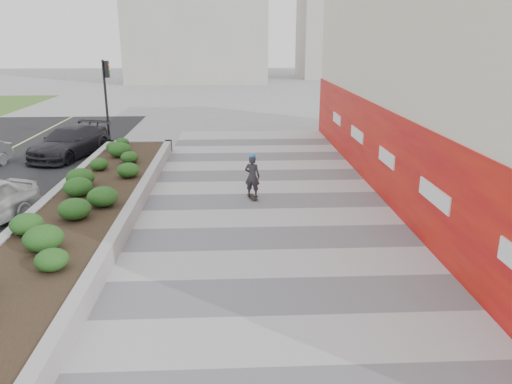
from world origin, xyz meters
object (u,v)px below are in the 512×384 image
traffic_signal_near (107,90)px  skateboarder (252,176)px  car_dark (70,142)px  planter (89,203)px

traffic_signal_near → skateboarder: bearing=-53.1°
skateboarder → car_dark: (-8.05, 6.56, -0.12)m
skateboarder → planter: bearing=-176.3°
skateboarder → traffic_signal_near: bearing=114.4°
planter → traffic_signal_near: traffic_signal_near is taller
car_dark → traffic_signal_near: bearing=79.0°
traffic_signal_near → skateboarder: (6.78, -9.03, -1.96)m
car_dark → planter: bearing=-53.3°
traffic_signal_near → skateboarder: size_ratio=2.65×
traffic_signal_near → skateboarder: 11.46m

